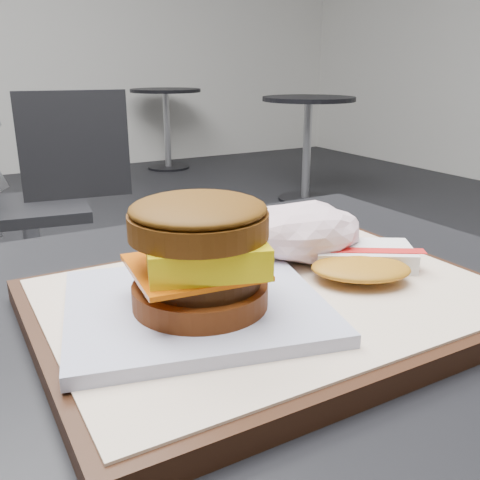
% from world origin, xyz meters
% --- Properties ---
extents(serving_tray, '(0.38, 0.28, 0.02)m').
position_xyz_m(serving_tray, '(0.07, -0.02, 0.78)').
color(serving_tray, black).
rests_on(serving_tray, customer_table).
extents(breakfast_sandwich, '(0.23, 0.21, 0.09)m').
position_xyz_m(breakfast_sandwich, '(-0.01, -0.02, 0.83)').
color(breakfast_sandwich, silver).
rests_on(breakfast_sandwich, serving_tray).
extents(hash_brown, '(0.14, 0.13, 0.02)m').
position_xyz_m(hash_brown, '(0.16, -0.02, 0.80)').
color(hash_brown, white).
rests_on(hash_brown, serving_tray).
extents(crumpled_wrapper, '(0.12, 0.09, 0.05)m').
position_xyz_m(crumpled_wrapper, '(0.14, 0.04, 0.82)').
color(crumpled_wrapper, white).
rests_on(crumpled_wrapper, serving_tray).
extents(neighbor_chair, '(0.63, 0.48, 0.88)m').
position_xyz_m(neighbor_chair, '(0.17, 1.70, 0.51)').
color(neighbor_chair, '#A8A7AD').
rests_on(neighbor_chair, ground).
extents(bg_table_near, '(0.66, 0.66, 0.75)m').
position_xyz_m(bg_table_near, '(2.20, 2.80, 0.56)').
color(bg_table_near, black).
rests_on(bg_table_near, ground).
extents(bg_table_far, '(0.66, 0.66, 0.75)m').
position_xyz_m(bg_table_far, '(1.80, 4.50, 0.56)').
color(bg_table_far, black).
rests_on(bg_table_far, ground).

